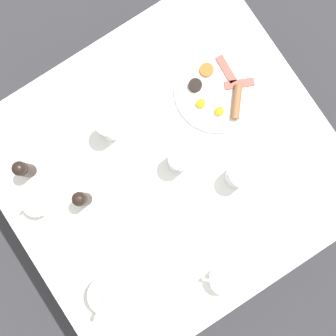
% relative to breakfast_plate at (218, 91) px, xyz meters
% --- Properties ---
extents(ground_plane, '(8.00, 8.00, 0.00)m').
position_rel_breakfast_plate_xyz_m(ground_plane, '(0.28, 0.13, -0.76)').
color(ground_plane, '#333338').
extents(table, '(1.08, 1.00, 0.75)m').
position_rel_breakfast_plate_xyz_m(table, '(0.28, 0.13, -0.08)').
color(table, white).
rests_on(table, ground_plane).
extents(breakfast_plate, '(0.29, 0.29, 0.04)m').
position_rel_breakfast_plate_xyz_m(breakfast_plate, '(0.00, 0.00, 0.00)').
color(breakfast_plate, white).
rests_on(breakfast_plate, table).
extents(teapot_near, '(0.18, 0.12, 0.12)m').
position_rel_breakfast_plate_xyz_m(teapot_near, '(0.65, 0.36, 0.04)').
color(teapot_near, white).
rests_on(teapot_near, table).
extents(teacup_with_saucer_left, '(0.13, 0.13, 0.06)m').
position_rel_breakfast_plate_xyz_m(teacup_with_saucer_left, '(0.70, -0.01, 0.02)').
color(teacup_with_saucer_left, white).
rests_on(teacup_with_saucer_left, table).
extents(teacup_with_saucer_right, '(0.13, 0.13, 0.06)m').
position_rel_breakfast_plate_xyz_m(teacup_with_saucer_right, '(0.33, 0.52, 0.02)').
color(teacup_with_saucer_right, white).
rests_on(teacup_with_saucer_right, table).
extents(water_glass_tall, '(0.07, 0.07, 0.12)m').
position_rel_breakfast_plate_xyz_m(water_glass_tall, '(0.37, -0.08, 0.05)').
color(water_glass_tall, white).
rests_on(water_glass_tall, table).
extents(water_glass_short, '(0.07, 0.07, 0.11)m').
position_rel_breakfast_plate_xyz_m(water_glass_short, '(0.11, 0.27, 0.04)').
color(water_glass_short, white).
rests_on(water_glass_short, table).
extents(wine_glass_spare, '(0.07, 0.07, 0.11)m').
position_rel_breakfast_plate_xyz_m(wine_glass_spare, '(0.24, 0.13, 0.05)').
color(wine_glass_spare, white).
rests_on(wine_glass_spare, table).
extents(pepper_grinder, '(0.05, 0.05, 0.12)m').
position_rel_breakfast_plate_xyz_m(pepper_grinder, '(0.67, -0.12, 0.05)').
color(pepper_grinder, black).
rests_on(pepper_grinder, table).
extents(salt_grinder, '(0.05, 0.05, 0.12)m').
position_rel_breakfast_plate_xyz_m(salt_grinder, '(0.57, 0.06, 0.05)').
color(salt_grinder, black).
rests_on(salt_grinder, table).
extents(napkin_folded, '(0.20, 0.19, 0.01)m').
position_rel_breakfast_plate_xyz_m(napkin_folded, '(-0.07, 0.30, -0.01)').
color(napkin_folded, white).
rests_on(napkin_folded, table).
extents(fork_by_plate, '(0.17, 0.10, 0.00)m').
position_rel_breakfast_plate_xyz_m(fork_by_plate, '(0.43, 0.26, -0.01)').
color(fork_by_plate, silver).
rests_on(fork_by_plate, table).
extents(knife_by_plate, '(0.22, 0.04, 0.00)m').
position_rel_breakfast_plate_xyz_m(knife_by_plate, '(0.47, -0.23, -0.01)').
color(knife_by_plate, silver).
rests_on(knife_by_plate, table).
extents(spoon_for_tea, '(0.04, 0.15, 0.00)m').
position_rel_breakfast_plate_xyz_m(spoon_for_tea, '(0.12, -0.25, -0.01)').
color(spoon_for_tea, silver).
rests_on(spoon_for_tea, table).
extents(fork_spare, '(0.16, 0.06, 0.00)m').
position_rel_breakfast_plate_xyz_m(fork_spare, '(-0.08, 0.52, -0.01)').
color(fork_spare, silver).
rests_on(fork_spare, table).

